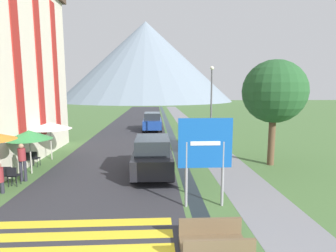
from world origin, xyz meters
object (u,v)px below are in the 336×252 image
footbridge (214,244)px  tree_by_path (274,92)px  parked_car_near (153,155)px  parked_car_far (152,121)px  cafe_chair_far_left (27,158)px  cafe_umbrella_rear_white (50,126)px  streetlamp (211,100)px  road_sign (205,150)px  cafe_chair_near_left (13,175)px  cafe_chair_near_right (8,174)px  cafe_chair_far_right (34,157)px  cafe_umbrella_middle_green (29,135)px  person_standing_terrace (22,159)px

footbridge → tree_by_path: bearing=57.5°
parked_car_near → parked_car_far: size_ratio=0.97×
cafe_chair_far_left → cafe_umbrella_rear_white: bearing=53.9°
tree_by_path → streetlamp: bearing=113.9°
road_sign → parked_car_far: road_sign is taller
road_sign → cafe_chair_near_left: bearing=163.2°
footbridge → cafe_chair_near_right: bearing=146.9°
streetlamp → cafe_umbrella_rear_white: bearing=-161.6°
footbridge → road_sign: bearing=84.8°
parked_car_far → tree_by_path: bearing=-62.5°
road_sign → cafe_chair_far_left: bearing=149.1°
cafe_chair_far_right → cafe_umbrella_rear_white: (0.32, 1.49, 1.50)m
parked_car_near → streetlamp: size_ratio=0.74×
cafe_chair_far_left → cafe_umbrella_rear_white: size_ratio=0.35×
footbridge → cafe_umbrella_middle_green: bearing=138.3°
cafe_chair_near_right → streetlamp: 13.17m
parked_car_far → cafe_umbrella_middle_green: bearing=-113.2°
cafe_umbrella_middle_green → cafe_umbrella_rear_white: bearing=90.5°
parked_car_far → cafe_umbrella_middle_green: (-5.80, -13.55, 1.01)m
parked_car_far → cafe_chair_far_right: bearing=-116.3°
cafe_umbrella_rear_white → person_standing_terrace: 3.87m
cafe_chair_far_right → cafe_chair_far_left: size_ratio=1.00×
cafe_umbrella_rear_white → streetlamp: bearing=18.4°
streetlamp → cafe_chair_near_left: bearing=-142.6°
tree_by_path → cafe_chair_far_left: bearing=179.7°
cafe_chair_near_left → tree_by_path: (12.34, 2.64, 3.45)m
cafe_chair_far_left → cafe_umbrella_rear_white: (0.61, 1.64, 1.50)m
cafe_chair_far_left → cafe_umbrella_middle_green: size_ratio=0.40×
cafe_umbrella_middle_green → cafe_chair_near_right: bearing=-97.8°
parked_car_far → person_standing_terrace: bearing=-111.0°
footbridge → parked_car_near: 6.63m
cafe_chair_far_left → person_standing_terrace: size_ratio=0.49×
parked_car_near → cafe_chair_far_right: parked_car_near is taller
parked_car_near → person_standing_terrace: parked_car_near is taller
parked_car_near → cafe_chair_near_left: (-5.89, -1.43, -0.40)m
cafe_chair_far_left → tree_by_path: 13.46m
cafe_chair_far_left → cafe_umbrella_middle_green: cafe_umbrella_middle_green is taller
road_sign → cafe_umbrella_rear_white: road_sign is taller
cafe_chair_far_left → road_sign: bearing=-46.8°
person_standing_terrace → tree_by_path: tree_by_path is taller
cafe_umbrella_rear_white → cafe_umbrella_middle_green: bearing=-89.5°
cafe_umbrella_rear_white → tree_by_path: (12.41, -1.70, 1.95)m
parked_car_far → footbridge: bearing=-85.1°
footbridge → cafe_umbrella_middle_green: cafe_umbrella_middle_green is taller
cafe_chair_near_left → road_sign: bearing=-35.1°
parked_car_near → person_standing_terrace: bearing=-172.0°
cafe_umbrella_middle_green → tree_by_path: bearing=4.2°
road_sign → cafe_chair_far_right: 9.75m
cafe_umbrella_rear_white → footbridge: bearing=-50.9°
cafe_chair_far_right → cafe_umbrella_rear_white: cafe_umbrella_rear_white is taller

